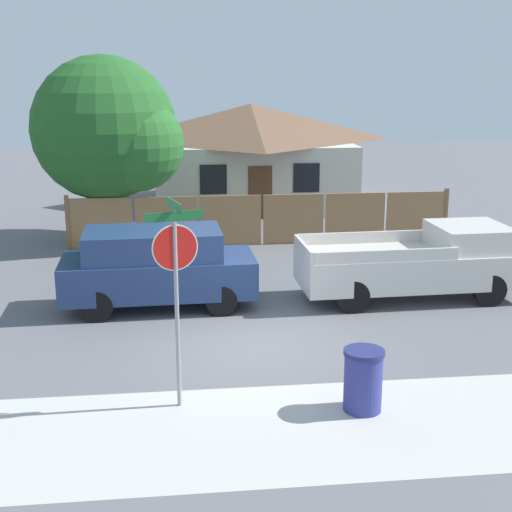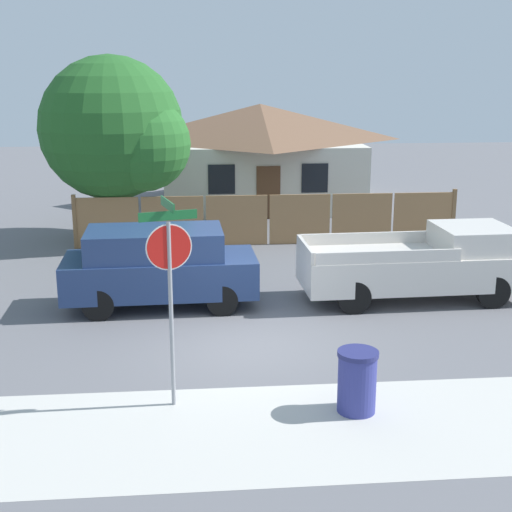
{
  "view_description": "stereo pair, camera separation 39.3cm",
  "coord_description": "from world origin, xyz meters",
  "px_view_note": "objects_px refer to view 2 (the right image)",
  "views": [
    {
      "loc": [
        -1.44,
        -13.63,
        5.51
      ],
      "look_at": [
        0.27,
        1.12,
        1.6
      ],
      "focal_mm": 50.0,
      "sensor_mm": 36.0,
      "label": 1
    },
    {
      "loc": [
        -1.05,
        -13.67,
        5.51
      ],
      "look_at": [
        0.27,
        1.12,
        1.6
      ],
      "focal_mm": 50.0,
      "sensor_mm": 36.0,
      "label": 2
    }
  ],
  "objects_px": {
    "oak_tree": "(118,132)",
    "orange_pickup": "(422,264)",
    "stop_sign": "(170,268)",
    "house": "(260,152)",
    "red_suv": "(159,265)",
    "trash_bin": "(357,381)"
  },
  "relations": [
    {
      "from": "oak_tree",
      "to": "orange_pickup",
      "type": "xyz_separation_m",
      "value": [
        7.88,
        -6.89,
        -2.67
      ]
    },
    {
      "from": "red_suv",
      "to": "orange_pickup",
      "type": "distance_m",
      "value": 6.38
    },
    {
      "from": "red_suv",
      "to": "stop_sign",
      "type": "distance_m",
      "value": 5.45
    },
    {
      "from": "house",
      "to": "stop_sign",
      "type": "xyz_separation_m",
      "value": [
        -3.22,
        -18.55,
        0.27
      ]
    },
    {
      "from": "stop_sign",
      "to": "house",
      "type": "bearing_deg",
      "value": 64.78
    },
    {
      "from": "stop_sign",
      "to": "trash_bin",
      "type": "height_order",
      "value": "stop_sign"
    },
    {
      "from": "oak_tree",
      "to": "stop_sign",
      "type": "bearing_deg",
      "value": -80.95
    },
    {
      "from": "red_suv",
      "to": "trash_bin",
      "type": "height_order",
      "value": "red_suv"
    },
    {
      "from": "oak_tree",
      "to": "red_suv",
      "type": "height_order",
      "value": "oak_tree"
    },
    {
      "from": "trash_bin",
      "to": "house",
      "type": "bearing_deg",
      "value": 89.39
    },
    {
      "from": "oak_tree",
      "to": "red_suv",
      "type": "relative_size",
      "value": 1.31
    },
    {
      "from": "stop_sign",
      "to": "oak_tree",
      "type": "bearing_deg",
      "value": 83.69
    },
    {
      "from": "house",
      "to": "orange_pickup",
      "type": "xyz_separation_m",
      "value": [
        2.72,
        -13.3,
        -1.24
      ]
    },
    {
      "from": "orange_pickup",
      "to": "stop_sign",
      "type": "relative_size",
      "value": 1.57
    },
    {
      "from": "oak_tree",
      "to": "house",
      "type": "bearing_deg",
      "value": 51.16
    },
    {
      "from": "oak_tree",
      "to": "orange_pickup",
      "type": "height_order",
      "value": "oak_tree"
    },
    {
      "from": "oak_tree",
      "to": "trash_bin",
      "type": "bearing_deg",
      "value": -68.63
    },
    {
      "from": "house",
      "to": "orange_pickup",
      "type": "relative_size",
      "value": 1.53
    },
    {
      "from": "orange_pickup",
      "to": "stop_sign",
      "type": "distance_m",
      "value": 8.08
    },
    {
      "from": "red_suv",
      "to": "oak_tree",
      "type": "bearing_deg",
      "value": 100.45
    },
    {
      "from": "house",
      "to": "trash_bin",
      "type": "xyz_separation_m",
      "value": [
        -0.2,
        -19.07,
        -1.6
      ]
    },
    {
      "from": "red_suv",
      "to": "trash_bin",
      "type": "distance_m",
      "value": 6.74
    }
  ]
}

